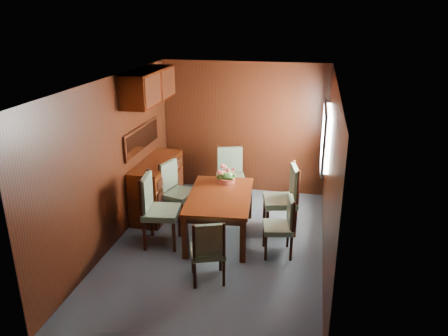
% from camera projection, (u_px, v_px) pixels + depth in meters
% --- Properties ---
extents(ground, '(4.50, 4.50, 0.00)m').
position_uv_depth(ground, '(217.00, 248.00, 6.33)').
color(ground, '#3F4D56').
rests_on(ground, ground).
extents(room_shell, '(3.06, 4.52, 2.41)m').
position_uv_depth(room_shell, '(214.00, 133.00, 6.09)').
color(room_shell, black).
rests_on(room_shell, ground).
extents(sideboard, '(0.48, 1.40, 0.90)m').
position_uv_depth(sideboard, '(157.00, 186.00, 7.33)').
color(sideboard, '#391507').
rests_on(sideboard, ground).
extents(dining_table, '(1.04, 1.54, 0.69)m').
position_uv_depth(dining_table, '(220.00, 201.00, 6.45)').
color(dining_table, '#391507').
rests_on(dining_table, ground).
extents(chair_left_near, '(0.55, 0.57, 1.08)m').
position_uv_depth(chair_left_near, '(156.00, 206.00, 6.26)').
color(chair_left_near, black).
rests_on(chair_left_near, ground).
extents(chair_left_far, '(0.57, 0.58, 1.00)m').
position_uv_depth(chair_left_far, '(174.00, 188.00, 7.01)').
color(chair_left_far, black).
rests_on(chair_left_far, ground).
extents(chair_right_near, '(0.47, 0.48, 0.88)m').
position_uv_depth(chair_right_near, '(283.00, 222.00, 6.02)').
color(chair_right_near, black).
rests_on(chair_right_near, ground).
extents(chair_right_far, '(0.58, 0.60, 1.07)m').
position_uv_depth(chair_right_far, '(286.00, 195.00, 6.63)').
color(chair_right_far, black).
rests_on(chair_right_far, ground).
extents(chair_head, '(0.53, 0.51, 0.88)m').
position_uv_depth(chair_head, '(208.00, 248.00, 5.37)').
color(chair_head, black).
rests_on(chair_head, ground).
extents(chair_foot, '(0.59, 0.57, 1.01)m').
position_uv_depth(chair_foot, '(230.00, 172.00, 7.66)').
color(chair_foot, black).
rests_on(chair_foot, ground).
extents(flower_centerpiece, '(0.30, 0.30, 0.30)m').
position_uv_depth(flower_centerpiece, '(226.00, 174.00, 6.81)').
color(flower_centerpiece, '#BF533A').
rests_on(flower_centerpiece, dining_table).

